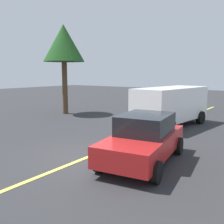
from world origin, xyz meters
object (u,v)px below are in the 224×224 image
(white_van, at_px, (171,104))
(tree_left_verge, at_px, (64,44))
(car_blue_near_curb, at_px, (175,100))
(car_red_crossing, at_px, (144,139))

(white_van, relative_size, tree_left_verge, 0.84)
(car_blue_near_curb, bearing_deg, car_red_crossing, -162.16)
(car_red_crossing, bearing_deg, car_blue_near_curb, 17.84)
(car_blue_near_curb, height_order, tree_left_verge, tree_left_verge)
(car_red_crossing, bearing_deg, white_van, 15.20)
(white_van, distance_m, car_blue_near_curb, 6.86)
(white_van, xyz_separation_m, car_red_crossing, (-6.12, -1.66, -0.45))
(white_van, height_order, tree_left_verge, tree_left_verge)
(car_red_crossing, height_order, tree_left_verge, tree_left_verge)
(white_van, relative_size, car_red_crossing, 1.23)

